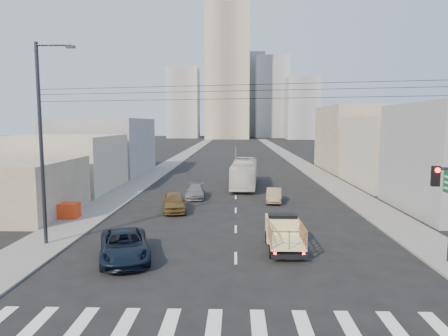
{
  "coord_description": "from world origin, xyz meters",
  "views": [
    {
      "loc": [
        -0.02,
        -19.19,
        7.37
      ],
      "look_at": [
        -1.02,
        14.98,
        3.5
      ],
      "focal_mm": 32.0,
      "sensor_mm": 36.0,
      "label": 1
    }
  ],
  "objects_px": {
    "flatbed_pickup": "(284,231)",
    "sedan_tan": "(274,195)",
    "navy_pickup": "(124,246)",
    "city_bus": "(244,173)",
    "crate_stack": "(67,210)",
    "sedan_grey": "(195,192)",
    "streetlamp_left": "(43,139)",
    "sedan_brown": "(174,202)"
  },
  "relations": [
    {
      "from": "flatbed_pickup",
      "to": "sedan_grey",
      "type": "xyz_separation_m",
      "value": [
        -6.78,
        15.81,
        -0.45
      ]
    },
    {
      "from": "navy_pickup",
      "to": "sedan_tan",
      "type": "distance_m",
      "value": 18.71
    },
    {
      "from": "flatbed_pickup",
      "to": "sedan_tan",
      "type": "height_order",
      "value": "flatbed_pickup"
    },
    {
      "from": "sedan_tan",
      "to": "crate_stack",
      "type": "bearing_deg",
      "value": -150.93
    },
    {
      "from": "flatbed_pickup",
      "to": "navy_pickup",
      "type": "relative_size",
      "value": 0.81
    },
    {
      "from": "navy_pickup",
      "to": "flatbed_pickup",
      "type": "bearing_deg",
      "value": -4.63
    },
    {
      "from": "flatbed_pickup",
      "to": "streetlamp_left",
      "type": "bearing_deg",
      "value": 178.48
    },
    {
      "from": "navy_pickup",
      "to": "city_bus",
      "type": "xyz_separation_m",
      "value": [
        7.04,
        25.07,
        0.82
      ]
    },
    {
      "from": "navy_pickup",
      "to": "streetlamp_left",
      "type": "relative_size",
      "value": 0.46
    },
    {
      "from": "city_bus",
      "to": "sedan_brown",
      "type": "bearing_deg",
      "value": -111.36
    },
    {
      "from": "navy_pickup",
      "to": "sedan_grey",
      "type": "height_order",
      "value": "navy_pickup"
    },
    {
      "from": "flatbed_pickup",
      "to": "crate_stack",
      "type": "distance_m",
      "value": 17.25
    },
    {
      "from": "sedan_brown",
      "to": "sedan_tan",
      "type": "height_order",
      "value": "sedan_brown"
    },
    {
      "from": "navy_pickup",
      "to": "sedan_tan",
      "type": "bearing_deg",
      "value": 41.76
    },
    {
      "from": "flatbed_pickup",
      "to": "sedan_brown",
      "type": "relative_size",
      "value": 0.96
    },
    {
      "from": "sedan_brown",
      "to": "sedan_tan",
      "type": "bearing_deg",
      "value": 14.25
    },
    {
      "from": "sedan_brown",
      "to": "flatbed_pickup",
      "type": "bearing_deg",
      "value": -62.36
    },
    {
      "from": "sedan_tan",
      "to": "flatbed_pickup",
      "type": "bearing_deg",
      "value": -87.41
    },
    {
      "from": "sedan_tan",
      "to": "crate_stack",
      "type": "relative_size",
      "value": 2.17
    },
    {
      "from": "navy_pickup",
      "to": "sedan_grey",
      "type": "bearing_deg",
      "value": 66.03
    },
    {
      "from": "city_bus",
      "to": "sedan_grey",
      "type": "bearing_deg",
      "value": -120.68
    },
    {
      "from": "sedan_grey",
      "to": "flatbed_pickup",
      "type": "bearing_deg",
      "value": -69.28
    },
    {
      "from": "flatbed_pickup",
      "to": "navy_pickup",
      "type": "distance_m",
      "value": 9.08
    },
    {
      "from": "streetlamp_left",
      "to": "crate_stack",
      "type": "height_order",
      "value": "streetlamp_left"
    },
    {
      "from": "navy_pickup",
      "to": "sedan_grey",
      "type": "xyz_separation_m",
      "value": [
        2.07,
        17.81,
        -0.12
      ]
    },
    {
      "from": "flatbed_pickup",
      "to": "crate_stack",
      "type": "height_order",
      "value": "flatbed_pickup"
    },
    {
      "from": "navy_pickup",
      "to": "streetlamp_left",
      "type": "bearing_deg",
      "value": 138.74
    },
    {
      "from": "navy_pickup",
      "to": "sedan_brown",
      "type": "bearing_deg",
      "value": 68.47
    },
    {
      "from": "sedan_tan",
      "to": "navy_pickup",
      "type": "bearing_deg",
      "value": -115.23
    },
    {
      "from": "flatbed_pickup",
      "to": "streetlamp_left",
      "type": "distance_m",
      "value": 15.18
    },
    {
      "from": "sedan_grey",
      "to": "crate_stack",
      "type": "height_order",
      "value": "sedan_grey"
    },
    {
      "from": "sedan_grey",
      "to": "streetlamp_left",
      "type": "height_order",
      "value": "streetlamp_left"
    },
    {
      "from": "city_bus",
      "to": "sedan_brown",
      "type": "height_order",
      "value": "city_bus"
    },
    {
      "from": "flatbed_pickup",
      "to": "sedan_grey",
      "type": "bearing_deg",
      "value": 113.23
    },
    {
      "from": "sedan_grey",
      "to": "sedan_brown",
      "type": "bearing_deg",
      "value": -103.94
    },
    {
      "from": "city_bus",
      "to": "sedan_brown",
      "type": "xyz_separation_m",
      "value": [
        -6.17,
        -13.19,
        -0.8
      ]
    },
    {
      "from": "flatbed_pickup",
      "to": "sedan_tan",
      "type": "relative_size",
      "value": 1.13
    },
    {
      "from": "flatbed_pickup",
      "to": "navy_pickup",
      "type": "height_order",
      "value": "flatbed_pickup"
    },
    {
      "from": "navy_pickup",
      "to": "crate_stack",
      "type": "height_order",
      "value": "navy_pickup"
    },
    {
      "from": "sedan_grey",
      "to": "streetlamp_left",
      "type": "distance_m",
      "value": 18.08
    },
    {
      "from": "city_bus",
      "to": "crate_stack",
      "type": "xyz_separation_m",
      "value": [
        -14.0,
        -16.18,
        -0.89
      ]
    },
    {
      "from": "flatbed_pickup",
      "to": "sedan_tan",
      "type": "distance_m",
      "value": 14.09
    }
  ]
}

